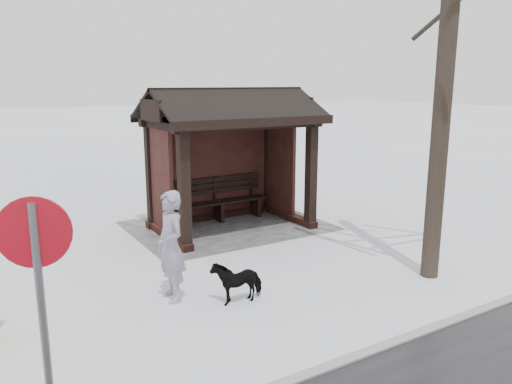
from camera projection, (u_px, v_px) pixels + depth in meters
The scene contains 7 objects.
ground at pixel (232, 228), 11.16m from camera, with size 120.00×120.00×0.00m, color white.
kerb at pixel (432, 329), 6.57m from camera, with size 120.00×0.15×0.06m, color gray.
trampled_patch at pixel (228, 226), 11.33m from camera, with size 4.20×3.20×0.02m, color gray.
bus_shelter at pixel (227, 131), 10.83m from camera, with size 3.60×2.40×3.09m.
pedestrian at pixel (171, 246), 7.34m from camera, with size 0.61×0.40×1.66m, color #8F88A0.
dog at pixel (237, 280), 7.41m from camera, with size 0.34×0.74×0.63m, color black.
road_sign at pixel (38, 274), 4.04m from camera, with size 0.57×0.22×2.32m.
Camera 1 is at (5.12, 9.44, 3.19)m, focal length 35.00 mm.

